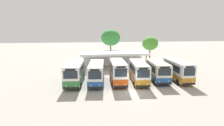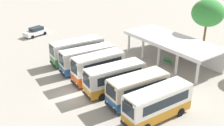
{
  "view_description": "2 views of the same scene",
  "coord_description": "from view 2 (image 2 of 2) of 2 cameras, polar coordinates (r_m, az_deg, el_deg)",
  "views": [
    {
      "loc": [
        -5.63,
        -22.2,
        8.45
      ],
      "look_at": [
        -1.7,
        8.54,
        2.46
      ],
      "focal_mm": 28.72,
      "sensor_mm": 36.0,
      "label": 1
    },
    {
      "loc": [
        24.11,
        -11.63,
        15.79
      ],
      "look_at": [
        -1.07,
        6.29,
        2.02
      ],
      "focal_mm": 43.43,
      "sensor_mm": 36.0,
      "label": 2
    }
  ],
  "objects": [
    {
      "name": "ground_plane",
      "position": [
        31.08,
        -8.4,
        -6.8
      ],
      "size": [
        180.0,
        180.0,
        0.0
      ],
      "primitive_type": "plane",
      "color": "#A39E93"
    },
    {
      "name": "city_bus_nearest_orange",
      "position": [
        38.77,
        -7.33,
        2.7
      ],
      "size": [
        2.85,
        7.71,
        3.3
      ],
      "color": "black",
      "rests_on": "ground"
    },
    {
      "name": "city_bus_second_in_row",
      "position": [
        35.96,
        -5.15,
        0.99
      ],
      "size": [
        2.87,
        7.6,
        3.21
      ],
      "color": "black",
      "rests_on": "ground"
    },
    {
      "name": "city_bus_middle_cream",
      "position": [
        33.07,
        -2.93,
        -0.78
      ],
      "size": [
        2.41,
        6.69,
        3.54
      ],
      "color": "black",
      "rests_on": "ground"
    },
    {
      "name": "city_bus_fourth_amber",
      "position": [
        30.67,
        0.53,
        -3.09
      ],
      "size": [
        2.77,
        7.3,
        3.28
      ],
      "color": "black",
      "rests_on": "ground"
    },
    {
      "name": "city_bus_fifth_blue",
      "position": [
        28.76,
        5.46,
        -5.29
      ],
      "size": [
        2.85,
        6.93,
        3.18
      ],
      "color": "black",
      "rests_on": "ground"
    },
    {
      "name": "city_bus_far_end_green",
      "position": [
        26.48,
        9.61,
        -8.23
      ],
      "size": [
        2.36,
        7.36,
        3.27
      ],
      "color": "black",
      "rests_on": "ground"
    },
    {
      "name": "parked_car_flank",
      "position": [
        52.02,
        -15.73,
        6.4
      ],
      "size": [
        2.96,
        4.83,
        1.62
      ],
      "color": "black",
      "rests_on": "ground"
    },
    {
      "name": "terminal_canopy",
      "position": [
        39.64,
        13.03,
        4.01
      ],
      "size": [
        14.42,
        5.94,
        3.4
      ],
      "color": "silver",
      "rests_on": "ground"
    },
    {
      "name": "waiting_chair_end_by_column",
      "position": [
        39.42,
        11.05,
        0.77
      ],
      "size": [
        0.44,
        0.44,
        0.86
      ],
      "color": "slate",
      "rests_on": "ground"
    },
    {
      "name": "waiting_chair_second_from_end",
      "position": [
        39.05,
        11.61,
        0.49
      ],
      "size": [
        0.44,
        0.44,
        0.86
      ],
      "color": "slate",
      "rests_on": "ground"
    },
    {
      "name": "waiting_chair_middle_seat",
      "position": [
        38.7,
        12.2,
        0.22
      ],
      "size": [
        0.44,
        0.44,
        0.86
      ],
      "color": "slate",
      "rests_on": "ground"
    },
    {
      "name": "roadside_tree_behind_canopy",
      "position": [
        43.57,
        19.52,
        9.88
      ],
      "size": [
        4.82,
        4.82,
        8.21
      ],
      "color": "brown",
      "rests_on": "ground"
    }
  ]
}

